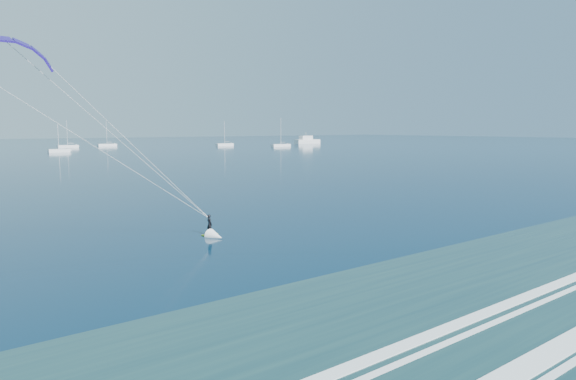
% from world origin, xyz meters
% --- Properties ---
extents(kitesurfer_rig, '(19.54, 3.93, 15.33)m').
position_xyz_m(kitesurfer_rig, '(-13.64, 32.48, 7.98)').
color(kitesurfer_rig, '#B3E71B').
rests_on(kitesurfer_rig, ground).
extents(motor_yacht, '(15.70, 4.19, 6.40)m').
position_xyz_m(motor_yacht, '(157.81, 215.55, 1.71)').
color(motor_yacht, white).
rests_on(motor_yacht, ground).
extents(sailboat_3, '(7.21, 2.40, 10.21)m').
position_xyz_m(sailboat_3, '(22.11, 192.62, 0.67)').
color(sailboat_3, white).
rests_on(sailboat_3, ground).
extents(sailboat_4, '(8.67, 2.40, 11.80)m').
position_xyz_m(sailboat_4, '(56.00, 241.92, 0.68)').
color(sailboat_4, white).
rests_on(sailboat_4, ground).
extents(sailboat_5, '(8.95, 2.40, 12.18)m').
position_xyz_m(sailboat_5, '(103.50, 213.36, 0.68)').
color(sailboat_5, white).
rests_on(sailboat_5, ground).
extents(sailboat_6, '(9.96, 2.40, 13.33)m').
position_xyz_m(sailboat_6, '(118.86, 188.23, 0.69)').
color(sailboat_6, white).
rests_on(sailboat_6, ground).
extents(sailboat_7, '(8.65, 2.40, 11.98)m').
position_xyz_m(sailboat_7, '(36.37, 234.94, 0.68)').
color(sailboat_7, white).
rests_on(sailboat_7, ground).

